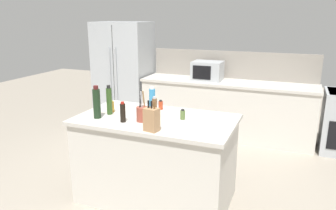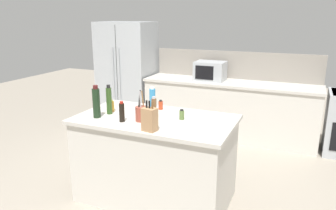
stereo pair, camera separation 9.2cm
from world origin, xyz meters
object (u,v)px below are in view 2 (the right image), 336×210
at_px(utensil_crock, 141,113).
at_px(olive_oil_bottle, 109,100).
at_px(microwave, 210,71).
at_px(spice_jar_paprika, 161,105).
at_px(soy_sauce_bottle, 122,112).
at_px(refrigerator, 127,73).
at_px(honey_jar, 111,106).
at_px(wine_bottle, 96,102).
at_px(knife_block, 150,119).
at_px(pepper_grinder, 154,107).
at_px(spice_jar_oregano, 182,115).
at_px(dish_soap_bottle, 152,98).

bearing_deg(utensil_crock, olive_oil_bottle, 168.66).
relative_size(microwave, olive_oil_bottle, 1.49).
relative_size(spice_jar_paprika, olive_oil_bottle, 0.34).
relative_size(olive_oil_bottle, soy_sauce_bottle, 1.53).
bearing_deg(refrigerator, honey_jar, -64.17).
bearing_deg(wine_bottle, utensil_crock, 9.08).
relative_size(knife_block, spice_jar_paprika, 2.61).
distance_m(olive_oil_bottle, soy_sauce_bottle, 0.33).
relative_size(knife_block, utensil_crock, 0.91).
distance_m(microwave, spice_jar_paprika, 1.89).
xyz_separation_m(honey_jar, pepper_grinder, (0.52, 0.03, 0.04)).
bearing_deg(knife_block, olive_oil_bottle, 164.65).
relative_size(microwave, pepper_grinder, 2.26).
xyz_separation_m(microwave, spice_jar_paprika, (-0.04, -1.89, -0.10)).
xyz_separation_m(refrigerator, utensil_crock, (1.56, -2.40, 0.09)).
relative_size(honey_jar, pepper_grinder, 0.60).
distance_m(spice_jar_paprika, olive_oil_bottle, 0.59).
bearing_deg(spice_jar_oregano, olive_oil_bottle, -171.30).
relative_size(honey_jar, soy_sauce_bottle, 0.61).
xyz_separation_m(microwave, soy_sauce_bottle, (-0.22, -2.45, -0.06)).
bearing_deg(spice_jar_paprika, olive_oil_bottle, -140.08).
bearing_deg(olive_oil_bottle, microwave, 77.91).
xyz_separation_m(olive_oil_bottle, pepper_grinder, (0.48, 0.12, -0.05)).
height_order(honey_jar, spice_jar_oregano, honey_jar).
bearing_deg(refrigerator, pepper_grinder, -53.86).
relative_size(honey_jar, dish_soap_bottle, 0.52).
height_order(utensil_crock, spice_jar_oregano, utensil_crock).
relative_size(utensil_crock, olive_oil_bottle, 0.99).
bearing_deg(wine_bottle, dish_soap_bottle, 58.11).
distance_m(refrigerator, spice_jar_paprika, 2.49).
bearing_deg(spice_jar_oregano, knife_block, -109.15).
xyz_separation_m(knife_block, spice_jar_oregano, (0.15, 0.44, -0.06)).
distance_m(spice_jar_paprika, spice_jar_oregano, 0.44).
relative_size(microwave, spice_jar_paprika, 4.35).
height_order(refrigerator, pepper_grinder, refrigerator).
relative_size(pepper_grinder, soy_sauce_bottle, 1.01).
distance_m(microwave, wine_bottle, 2.49).
height_order(olive_oil_bottle, pepper_grinder, olive_oil_bottle).
xyz_separation_m(honey_jar, olive_oil_bottle, (0.04, -0.09, 0.09)).
xyz_separation_m(microwave, utensil_crock, (-0.04, -2.35, -0.07)).
relative_size(spice_jar_paprika, pepper_grinder, 0.52).
xyz_separation_m(microwave, honey_jar, (-0.52, -2.17, -0.10)).
bearing_deg(microwave, dish_soap_bottle, -95.14).
bearing_deg(utensil_crock, microwave, 88.91).
bearing_deg(honey_jar, microwave, 76.44).
bearing_deg(refrigerator, utensil_crock, -57.06).
height_order(spice_jar_oregano, soy_sauce_bottle, soy_sauce_bottle).
xyz_separation_m(knife_block, spice_jar_paprika, (-0.20, 0.69, -0.06)).
bearing_deg(pepper_grinder, spice_jar_paprika, 98.12).
xyz_separation_m(honey_jar, dish_soap_bottle, (0.36, 0.33, 0.06)).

